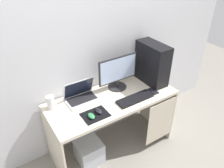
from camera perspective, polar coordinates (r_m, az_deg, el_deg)
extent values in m
plane|color=gray|center=(2.93, 0.00, -15.67)|extent=(8.00, 8.00, 0.00)
cube|color=silver|center=(2.42, -4.51, 10.95)|extent=(4.00, 0.04, 2.60)
cube|color=beige|center=(2.43, 0.00, -3.93)|extent=(1.44, 0.61, 0.03)
cube|color=beige|center=(2.48, -14.52, -16.24)|extent=(0.02, 0.61, 0.73)
cube|color=beige|center=(3.02, 11.43, -5.31)|extent=(0.02, 0.61, 0.73)
cube|color=beige|center=(2.72, 12.51, -9.45)|extent=(0.40, 0.01, 0.58)
cube|color=black|center=(2.64, 10.32, 5.32)|extent=(0.19, 0.43, 0.48)
cylinder|color=#232326|center=(2.59, 1.34, -0.69)|extent=(0.22, 0.22, 0.01)
cylinder|color=#232326|center=(2.57, 1.36, 0.19)|extent=(0.04, 0.04, 0.08)
cube|color=#232326|center=(2.46, 1.53, 3.85)|extent=(0.49, 0.02, 0.30)
cube|color=#B2C6EA|center=(2.45, 1.66, 3.76)|extent=(0.46, 0.00, 0.27)
cube|color=silver|center=(2.39, -7.59, -4.18)|extent=(0.35, 0.24, 0.01)
cube|color=black|center=(2.40, -7.80, -3.80)|extent=(0.31, 0.16, 0.00)
cube|color=silver|center=(2.39, -8.62, -1.00)|extent=(0.35, 0.09, 0.22)
cube|color=black|center=(2.38, -8.55, -1.12)|extent=(0.32, 0.08, 0.20)
cylinder|color=white|center=(2.32, -15.60, -4.61)|extent=(0.08, 0.08, 0.14)
cube|color=black|center=(2.40, 5.97, -3.80)|extent=(0.42, 0.14, 0.02)
cube|color=black|center=(2.20, -4.39, -7.96)|extent=(0.26, 0.20, 0.00)
ellipsoid|color=black|center=(2.21, -3.51, -7.03)|extent=(0.06, 0.10, 0.03)
ellipsoid|color=#338C4C|center=(2.16, -5.39, -8.24)|extent=(0.06, 0.10, 0.03)
cube|color=black|center=(2.56, 10.61, -1.82)|extent=(0.07, 0.13, 0.01)
cube|color=#B7BCC6|center=(2.70, -5.95, -17.02)|extent=(0.28, 0.28, 0.28)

